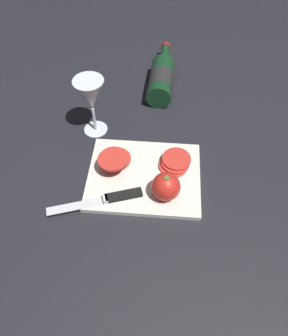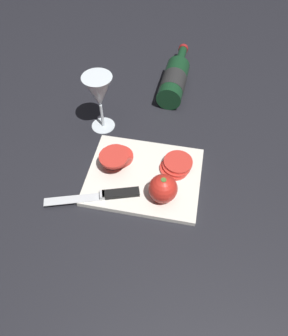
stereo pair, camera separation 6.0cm
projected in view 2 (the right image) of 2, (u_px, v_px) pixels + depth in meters
name	position (u px, v px, depth m)	size (l,w,h in m)	color
ground_plane	(173.00, 179.00, 0.90)	(3.00, 3.00, 0.00)	black
cutting_board	(144.00, 176.00, 0.90)	(0.31, 0.24, 0.01)	silver
wine_bottle	(174.00, 80.00, 1.11)	(0.09, 0.31, 0.08)	#14381E
wine_glass	(99.00, 93.00, 0.93)	(0.09, 0.09, 0.18)	silver
whole_tomato	(163.00, 189.00, 0.82)	(0.07, 0.07, 0.08)	red
knife	(111.00, 194.00, 0.85)	(0.24, 0.10, 0.01)	silver
tomato_slice_stack_near	(117.00, 156.00, 0.90)	(0.08, 0.11, 0.05)	red
tomato_slice_stack_far	(177.00, 165.00, 0.90)	(0.08, 0.09, 0.02)	red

